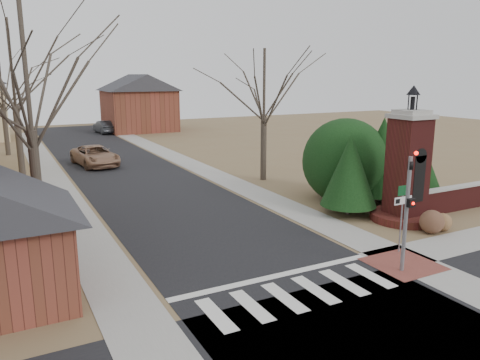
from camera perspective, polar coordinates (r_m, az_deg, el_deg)
ground at (r=15.14m, az=9.11°, el=-14.73°), size 120.00×120.00×0.00m
main_street at (r=34.40m, az=-13.20°, el=0.75°), size 8.00×70.00×0.01m
cross_street at (r=13.19m, az=17.34°, el=-19.62°), size 120.00×8.00×0.01m
crosswalk_zone at (r=15.71m, az=7.33°, el=-13.56°), size 8.00×2.20×0.02m
stop_bar at (r=16.84m, az=4.36°, el=-11.62°), size 8.00×0.35×0.02m
sidewalk_right_main at (r=35.99m, az=-5.17°, el=1.57°), size 2.00×60.00×0.02m
sidewalk_left at (r=33.54m, az=-21.81°, el=-0.13°), size 2.00×60.00×0.02m
curb_apron at (r=18.79m, az=19.27°, el=-9.66°), size 2.40×2.40×0.02m
traffic_signal_pole at (r=17.36m, az=19.77°, el=-2.56°), size 0.28×0.41×4.50m
sign_post at (r=19.37m, az=19.19°, el=-2.93°), size 0.90×0.07×2.75m
brick_gate_monument at (r=23.74m, az=19.67°, el=0.37°), size 3.20×3.20×6.47m
brick_garden_wall at (r=27.48m, az=25.85°, el=-1.78°), size 7.50×0.50×1.30m
house_distant_right at (r=60.95m, az=-12.27°, el=9.34°), size 8.80×8.80×7.30m
evergreen_near at (r=23.89m, az=13.23°, el=1.18°), size 2.80×2.80×4.10m
evergreen_mid at (r=26.91m, az=16.95°, el=2.89°), size 3.40×3.40×4.70m
evergreen_far at (r=27.80m, az=21.25°, el=1.40°), size 2.40×2.40×3.30m
evergreen_mass at (r=26.89m, az=12.70°, el=2.69°), size 4.80×4.80×4.80m
bare_tree_0 at (r=19.73m, az=-24.84°, el=13.79°), size 8.05×8.05×11.15m
bare_tree_1 at (r=32.72m, az=-26.21°, el=13.37°), size 8.40×8.40×11.64m
bare_tree_2 at (r=45.69m, az=-27.26°, el=11.45°), size 7.35×7.35×10.19m
bare_tree_3 at (r=30.95m, az=2.98°, el=12.24°), size 7.00×7.00×9.70m
pickup_truck at (r=38.13m, az=-17.24°, el=2.84°), size 3.25×5.86×1.55m
distant_car at (r=59.20m, az=-16.20°, el=6.24°), size 2.05×4.82×1.55m
dry_shrub_left at (r=22.58m, az=22.35°, el=-4.74°), size 1.07×1.07×1.07m
dry_shrub_right at (r=23.14m, az=23.45°, el=-4.74°), size 0.83×0.83×0.83m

